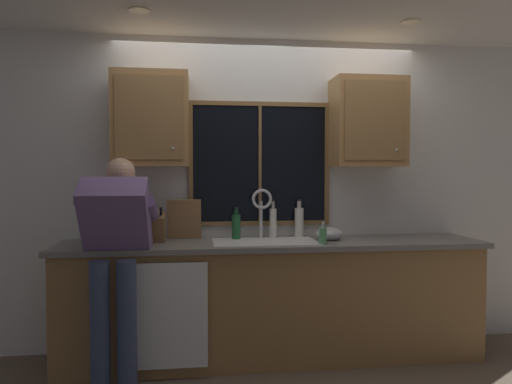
% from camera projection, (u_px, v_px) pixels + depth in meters
% --- Properties ---
extents(back_wall, '(5.61, 0.12, 2.55)m').
position_uv_depth(back_wall, '(266.00, 194.00, 4.04)').
color(back_wall, silver).
rests_on(back_wall, floor).
extents(ceiling_downlight_left, '(0.14, 0.14, 0.01)m').
position_uv_depth(ceiling_downlight_left, '(140.00, 11.00, 3.22)').
color(ceiling_downlight_left, '#FFEAB2').
extents(ceiling_downlight_right, '(0.14, 0.14, 0.01)m').
position_uv_depth(ceiling_downlight_right, '(411.00, 22.00, 3.46)').
color(ceiling_downlight_right, '#FFEAB2').
extents(window_glass, '(1.10, 0.02, 0.95)m').
position_uv_depth(window_glass, '(260.00, 164.00, 3.96)').
color(window_glass, black).
extents(window_frame_top, '(1.17, 0.02, 0.04)m').
position_uv_depth(window_frame_top, '(260.00, 104.00, 3.93)').
color(window_frame_top, brown).
extents(window_frame_bottom, '(1.17, 0.02, 0.04)m').
position_uv_depth(window_frame_bottom, '(260.00, 223.00, 3.97)').
color(window_frame_bottom, brown).
extents(window_frame_left, '(0.03, 0.02, 0.95)m').
position_uv_depth(window_frame_left, '(191.00, 164.00, 3.88)').
color(window_frame_left, brown).
extents(window_frame_right, '(0.03, 0.02, 0.95)m').
position_uv_depth(window_frame_right, '(327.00, 164.00, 4.02)').
color(window_frame_right, brown).
extents(window_mullion_center, '(0.02, 0.02, 0.95)m').
position_uv_depth(window_mullion_center, '(260.00, 164.00, 3.94)').
color(window_mullion_center, brown).
extents(lower_cabinet_run, '(3.21, 0.58, 0.88)m').
position_uv_depth(lower_cabinet_run, '(273.00, 302.00, 3.73)').
color(lower_cabinet_run, olive).
rests_on(lower_cabinet_run, floor).
extents(countertop, '(3.27, 0.62, 0.04)m').
position_uv_depth(countertop, '(273.00, 244.00, 3.69)').
color(countertop, slate).
rests_on(countertop, lower_cabinet_run).
extents(dishwasher_front, '(0.60, 0.02, 0.74)m').
position_uv_depth(dishwasher_front, '(164.00, 316.00, 3.31)').
color(dishwasher_front, white).
extents(upper_cabinet_left, '(0.57, 0.36, 0.72)m').
position_uv_depth(upper_cabinet_left, '(151.00, 120.00, 3.67)').
color(upper_cabinet_left, '#A87A47').
extents(upper_cabinet_right, '(0.57, 0.36, 0.72)m').
position_uv_depth(upper_cabinet_right, '(368.00, 123.00, 3.89)').
color(upper_cabinet_right, '#A87A47').
extents(sink, '(0.80, 0.46, 0.21)m').
position_uv_depth(sink, '(265.00, 254.00, 3.70)').
color(sink, silver).
rests_on(sink, lower_cabinet_run).
extents(faucet, '(0.18, 0.09, 0.40)m').
position_uv_depth(faucet, '(263.00, 207.00, 3.86)').
color(faucet, silver).
rests_on(faucet, countertop).
extents(person_standing, '(0.53, 0.69, 1.56)m').
position_uv_depth(person_standing, '(116.00, 245.00, 3.25)').
color(person_standing, '#384260').
rests_on(person_standing, floor).
extents(knife_block, '(0.12, 0.18, 0.32)m').
position_uv_depth(knife_block, '(157.00, 228.00, 3.63)').
color(knife_block, olive).
rests_on(knife_block, countertop).
extents(cutting_board, '(0.27, 0.09, 0.32)m').
position_uv_depth(cutting_board, '(184.00, 219.00, 3.82)').
color(cutting_board, '#997047').
rests_on(cutting_board, countertop).
extents(mixing_bowl, '(0.21, 0.21, 0.11)m').
position_uv_depth(mixing_bowl, '(329.00, 234.00, 3.78)').
color(mixing_bowl, '#B7B7BC').
rests_on(mixing_bowl, countertop).
extents(soap_dispenser, '(0.06, 0.07, 0.17)m').
position_uv_depth(soap_dispenser, '(323.00, 235.00, 3.56)').
color(soap_dispenser, '#59A566').
rests_on(soap_dispenser, countertop).
extents(bottle_green_glass, '(0.07, 0.07, 0.25)m').
position_uv_depth(bottle_green_glass, '(236.00, 226.00, 3.83)').
color(bottle_green_glass, '#1E592D').
rests_on(bottle_green_glass, countertop).
extents(bottle_tall_clear, '(0.07, 0.07, 0.31)m').
position_uv_depth(bottle_tall_clear, '(299.00, 221.00, 3.95)').
color(bottle_tall_clear, silver).
rests_on(bottle_tall_clear, countertop).
extents(bottle_amber_small, '(0.06, 0.06, 0.31)m').
position_uv_depth(bottle_amber_small, '(273.00, 222.00, 3.89)').
color(bottle_amber_small, silver).
rests_on(bottle_amber_small, countertop).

